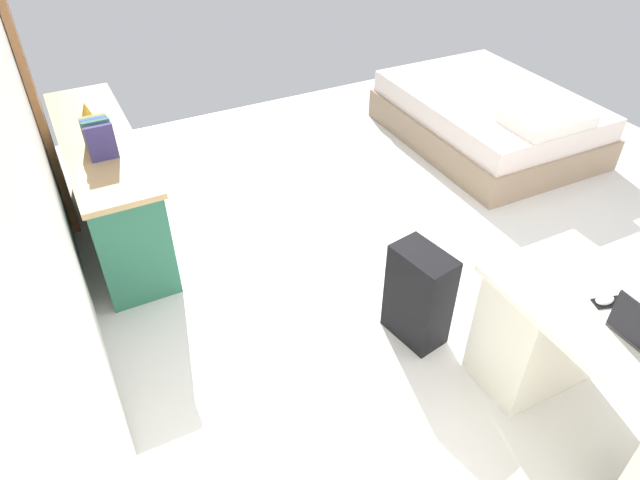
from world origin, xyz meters
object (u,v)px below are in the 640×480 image
Objects in this scene: suitcase_black at (419,296)px; computer_mouse at (605,300)px; bed at (488,118)px; cell_phone_by_mouse at (608,302)px; figurine_small at (86,110)px; credenza at (110,186)px; desk at (617,393)px.

computer_mouse reaches higher than suitcase_black.
computer_mouse reaches higher than bed.
figurine_small reaches higher than cell_phone_by_mouse.
figurine_small reaches higher than suitcase_black.
credenza is 3.24m from computer_mouse.
suitcase_black is at bearing 20.57° from desk.
figurine_small reaches higher than desk.
desk is 3.40m from credenza.
credenza is at bearing 31.07° from desk.
bed is 3.01m from cell_phone_by_mouse.
suitcase_black is 4.58× the size of cell_phone_by_mouse.
cell_phone_by_mouse is at bearing -146.17° from credenza.
credenza is at bearing 50.98° from cell_phone_by_mouse.
suitcase_black is at bearing -143.97° from credenza.
figurine_small reaches higher than bed.
credenza reaches higher than desk.
suitcase_black is 6.23× the size of computer_mouse.
computer_mouse reaches higher than desk.
cell_phone_by_mouse reaches higher than bed.
computer_mouse is at bearing -146.14° from credenza.
desk reaches higher than suitcase_black.
credenza is 3.25m from cell_phone_by_mouse.
credenza is (2.92, 1.76, -0.00)m from desk.
figurine_small is (3.25, 1.76, 0.45)m from desk.
computer_mouse is at bearing -149.20° from figurine_small.
desk is 0.45m from computer_mouse.
suitcase_black is 5.66× the size of figurine_small.
computer_mouse is at bearing -8.06° from desk.
computer_mouse is at bearing 147.95° from bed.
credenza is 2.33m from suitcase_black.
computer_mouse is (-0.79, -0.42, 0.46)m from suitcase_black.
figurine_small is at bearing 0.26° from credenza.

